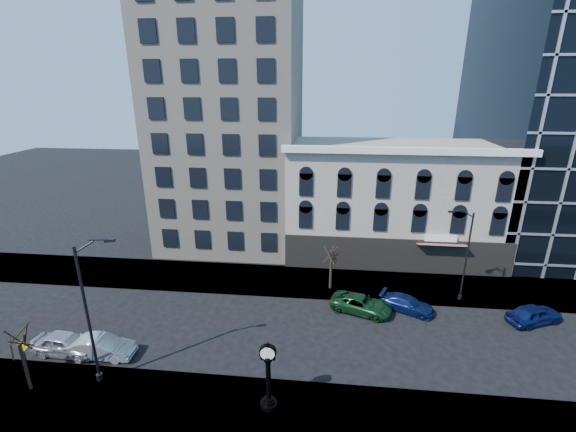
# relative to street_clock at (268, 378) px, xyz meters

# --- Properties ---
(ground) EXTENTS (160.00, 160.00, 0.00)m
(ground) POSITION_rel_street_clock_xyz_m (-2.04, 7.18, -2.12)
(ground) COLOR black
(ground) RESTS_ON ground
(sidewalk_far) EXTENTS (160.00, 6.00, 0.12)m
(sidewalk_far) POSITION_rel_street_clock_xyz_m (-2.04, 15.18, -2.06)
(sidewalk_far) COLOR gray
(sidewalk_far) RESTS_ON ground
(sidewalk_near) EXTENTS (160.00, 6.00, 0.12)m
(sidewalk_near) POSITION_rel_street_clock_xyz_m (-2.04, -0.82, -2.06)
(sidewalk_near) COLOR gray
(sidewalk_near) RESTS_ON ground
(cream_tower) EXTENTS (15.90, 15.40, 42.50)m
(cream_tower) POSITION_rel_street_clock_xyz_m (-8.15, 26.06, 17.20)
(cream_tower) COLOR #BBAC96
(cream_tower) RESTS_ON ground
(victorian_row) EXTENTS (22.60, 11.19, 12.50)m
(victorian_row) POSITION_rel_street_clock_xyz_m (9.96, 23.07, 3.88)
(victorian_row) COLOR #ADA08E
(victorian_row) RESTS_ON ground
(street_clock) EXTENTS (1.00, 1.00, 4.42)m
(street_clock) POSITION_rel_street_clock_xyz_m (0.00, 0.00, 0.00)
(street_clock) COLOR black
(street_clock) RESTS_ON sidewalk_near
(street_lamp_near) EXTENTS (2.42, 1.11, 9.76)m
(street_lamp_near) POSITION_rel_street_clock_xyz_m (-10.33, 1.22, 5.37)
(street_lamp_near) COLOR black
(street_lamp_near) RESTS_ON sidewalk_near
(street_lamp_far) EXTENTS (2.16, 0.65, 8.41)m
(street_lamp_far) POSITION_rel_street_clock_xyz_m (14.19, 13.21, 4.35)
(street_lamp_far) COLOR black
(street_lamp_far) RESTS_ON sidewalk_far
(bare_tree_near) EXTENTS (3.08, 3.08, 5.28)m
(bare_tree_near) POSITION_rel_street_clock_xyz_m (-14.83, -0.17, 1.99)
(bare_tree_near) COLOR #302518
(bare_tree_near) RESTS_ON sidewalk_near
(bare_tree_far) EXTENTS (2.81, 2.81, 4.82)m
(bare_tree_far) POSITION_rel_street_clock_xyz_m (3.55, 14.12, 1.63)
(bare_tree_far) COLOR #302518
(bare_tree_far) RESTS_ON sidewalk_far
(warning_sign) EXTENTS (0.86, 0.14, 2.64)m
(warning_sign) POSITION_rel_street_clock_xyz_m (-15.78, 0.95, -0.18)
(warning_sign) COLOR black
(warning_sign) RESTS_ON sidewalk_near
(car_near_a) EXTENTS (4.72, 2.15, 1.57)m
(car_near_a) POSITION_rel_street_clock_xyz_m (-14.77, 3.28, -1.34)
(car_near_a) COLOR #A5A8AD
(car_near_a) RESTS_ON ground
(car_near_b) EXTENTS (4.54, 1.66, 1.49)m
(car_near_b) POSITION_rel_street_clock_xyz_m (-12.16, 3.24, -1.38)
(car_near_b) COLOR #A5A8AD
(car_near_b) RESTS_ON ground
(car_far_a) EXTENTS (5.47, 3.81, 1.39)m
(car_far_a) POSITION_rel_street_clock_xyz_m (6.09, 10.67, -1.43)
(car_far_a) COLOR #143F1E
(car_far_a) RESTS_ON ground
(car_far_b) EXTENTS (4.75, 3.46, 1.28)m
(car_far_b) POSITION_rel_street_clock_xyz_m (9.87, 11.22, -1.48)
(car_far_b) COLOR #0C194C
(car_far_b) RESTS_ON ground
(car_far_c) EXTENTS (4.79, 3.36, 1.52)m
(car_far_c) POSITION_rel_street_clock_xyz_m (19.51, 10.50, -1.36)
(car_far_c) COLOR #0C194C
(car_far_c) RESTS_ON ground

